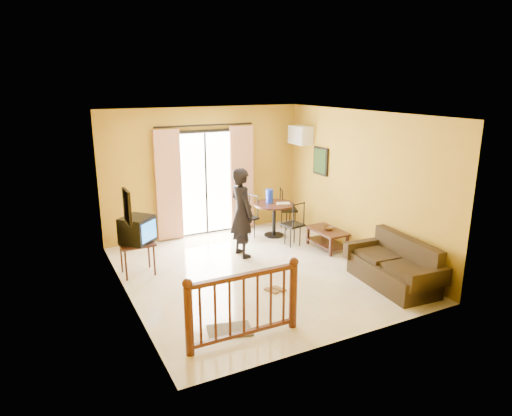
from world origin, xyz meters
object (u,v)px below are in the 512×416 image
television (138,230)px  coffee_table (327,236)px  dining_table (274,210)px  sofa (395,268)px  standing_person (242,213)px

television → coffee_table: television is taller
dining_table → sofa: bearing=-79.3°
television → dining_table: size_ratio=0.79×
coffee_table → sofa: (0.00, -1.94, 0.03)m
standing_person → television: bearing=85.0°
television → coffee_table: (3.72, -0.46, -0.55)m
sofa → standing_person: bearing=130.5°
coffee_table → standing_person: (-1.72, 0.44, 0.61)m
television → dining_table: 3.22m
dining_table → coffee_table: (0.59, -1.18, -0.32)m
standing_person → coffee_table: bearing=-108.6°
coffee_table → standing_person: bearing=165.7°
television → sofa: 4.45m
coffee_table → sofa: sofa is taller
coffee_table → standing_person: 1.87m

